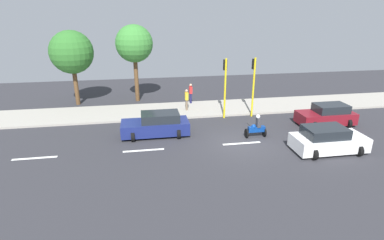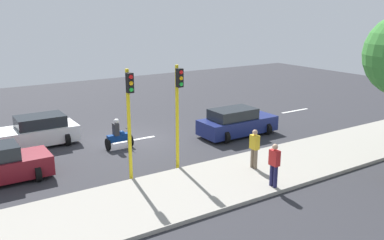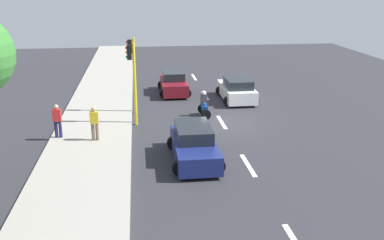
{
  "view_description": "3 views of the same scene",
  "coord_description": "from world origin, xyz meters",
  "px_view_note": "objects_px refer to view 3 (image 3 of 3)",
  "views": [
    {
      "loc": [
        -16.51,
        5.9,
        7.84
      ],
      "look_at": [
        2.07,
        2.76,
        0.97
      ],
      "focal_mm": 28.64,
      "sensor_mm": 36.0,
      "label": 1
    },
    {
      "loc": [
        19.08,
        -8.68,
        6.64
      ],
      "look_at": [
        2.99,
        1.71,
        1.52
      ],
      "focal_mm": 38.52,
      "sensor_mm": 36.0,
      "label": 2
    },
    {
      "loc": [
        4.54,
        22.72,
        7.57
      ],
      "look_at": [
        2.16,
        3.84,
        1.45
      ],
      "focal_mm": 40.58,
      "sensor_mm": 36.0,
      "label": 3
    }
  ],
  "objects_px": {
    "car_white": "(237,90)",
    "traffic_light_midblock": "(132,72)",
    "car_dark_blue": "(194,145)",
    "motorcycle": "(204,106)",
    "pedestrian_by_tree": "(57,120)",
    "car_maroon": "(174,83)",
    "pedestrian_near_signal": "(94,122)",
    "traffic_light_corner": "(133,65)"
  },
  "relations": [
    {
      "from": "car_white",
      "to": "traffic_light_midblock",
      "type": "xyz_separation_m",
      "value": [
        6.72,
        4.35,
        2.22
      ]
    },
    {
      "from": "car_dark_blue",
      "to": "motorcycle",
      "type": "bearing_deg",
      "value": -102.64
    },
    {
      "from": "car_dark_blue",
      "to": "pedestrian_by_tree",
      "type": "height_order",
      "value": "pedestrian_by_tree"
    },
    {
      "from": "car_maroon",
      "to": "car_white",
      "type": "bearing_deg",
      "value": 148.67
    },
    {
      "from": "motorcycle",
      "to": "pedestrian_by_tree",
      "type": "height_order",
      "value": "pedestrian_by_tree"
    },
    {
      "from": "car_white",
      "to": "pedestrian_by_tree",
      "type": "height_order",
      "value": "pedestrian_by_tree"
    },
    {
      "from": "motorcycle",
      "to": "pedestrian_near_signal",
      "type": "relative_size",
      "value": 0.91
    },
    {
      "from": "pedestrian_near_signal",
      "to": "traffic_light_midblock",
      "type": "distance_m",
      "value": 3.71
    },
    {
      "from": "car_white",
      "to": "traffic_light_corner",
      "type": "height_order",
      "value": "traffic_light_corner"
    },
    {
      "from": "pedestrian_near_signal",
      "to": "traffic_light_midblock",
      "type": "relative_size",
      "value": 0.38
    },
    {
      "from": "car_dark_blue",
      "to": "car_maroon",
      "type": "relative_size",
      "value": 1.1
    },
    {
      "from": "pedestrian_by_tree",
      "to": "car_maroon",
      "type": "bearing_deg",
      "value": -126.61
    },
    {
      "from": "car_dark_blue",
      "to": "traffic_light_midblock",
      "type": "relative_size",
      "value": 0.97
    },
    {
      "from": "motorcycle",
      "to": "traffic_light_corner",
      "type": "height_order",
      "value": "traffic_light_corner"
    },
    {
      "from": "traffic_light_corner",
      "to": "car_maroon",
      "type": "bearing_deg",
      "value": -120.91
    },
    {
      "from": "car_maroon",
      "to": "traffic_light_corner",
      "type": "height_order",
      "value": "traffic_light_corner"
    },
    {
      "from": "car_dark_blue",
      "to": "motorcycle",
      "type": "distance_m",
      "value": 6.47
    },
    {
      "from": "car_dark_blue",
      "to": "pedestrian_by_tree",
      "type": "xyz_separation_m",
      "value": [
        6.35,
        -3.31,
        0.35
      ]
    },
    {
      "from": "motorcycle",
      "to": "car_dark_blue",
      "type": "bearing_deg",
      "value": 77.36
    },
    {
      "from": "traffic_light_corner",
      "to": "car_dark_blue",
      "type": "bearing_deg",
      "value": 109.33
    },
    {
      "from": "car_white",
      "to": "motorcycle",
      "type": "bearing_deg",
      "value": 50.8
    },
    {
      "from": "traffic_light_corner",
      "to": "pedestrian_by_tree",
      "type": "bearing_deg",
      "value": 47.94
    },
    {
      "from": "pedestrian_near_signal",
      "to": "traffic_light_midblock",
      "type": "height_order",
      "value": "traffic_light_midblock"
    },
    {
      "from": "car_dark_blue",
      "to": "pedestrian_near_signal",
      "type": "distance_m",
      "value": 5.25
    },
    {
      "from": "car_maroon",
      "to": "motorcycle",
      "type": "bearing_deg",
      "value": 102.65
    },
    {
      "from": "car_dark_blue",
      "to": "traffic_light_corner",
      "type": "relative_size",
      "value": 0.97
    },
    {
      "from": "pedestrian_by_tree",
      "to": "traffic_light_midblock",
      "type": "xyz_separation_m",
      "value": [
        -3.73,
        -1.95,
        1.87
      ]
    },
    {
      "from": "car_white",
      "to": "traffic_light_midblock",
      "type": "height_order",
      "value": "traffic_light_midblock"
    },
    {
      "from": "car_white",
      "to": "pedestrian_near_signal",
      "type": "relative_size",
      "value": 2.45
    },
    {
      "from": "car_maroon",
      "to": "pedestrian_near_signal",
      "type": "relative_size",
      "value": 2.34
    },
    {
      "from": "car_maroon",
      "to": "pedestrian_near_signal",
      "type": "xyz_separation_m",
      "value": [
        4.63,
        9.35,
        0.35
      ]
    },
    {
      "from": "pedestrian_near_signal",
      "to": "traffic_light_corner",
      "type": "distance_m",
      "value": 5.46
    },
    {
      "from": "motorcycle",
      "to": "traffic_light_midblock",
      "type": "distance_m",
      "value": 4.75
    },
    {
      "from": "traffic_light_midblock",
      "to": "motorcycle",
      "type": "bearing_deg",
      "value": -165.4
    },
    {
      "from": "car_maroon",
      "to": "traffic_light_midblock",
      "type": "height_order",
      "value": "traffic_light_midblock"
    },
    {
      "from": "car_white",
      "to": "pedestrian_by_tree",
      "type": "bearing_deg",
      "value": 31.07
    },
    {
      "from": "car_white",
      "to": "car_maroon",
      "type": "distance_m",
      "value": 4.66
    },
    {
      "from": "car_white",
      "to": "car_maroon",
      "type": "relative_size",
      "value": 1.04
    },
    {
      "from": "pedestrian_by_tree",
      "to": "traffic_light_corner",
      "type": "bearing_deg",
      "value": -132.06
    },
    {
      "from": "car_dark_blue",
      "to": "traffic_light_midblock",
      "type": "xyz_separation_m",
      "value": [
        2.61,
        -5.26,
        2.22
      ]
    },
    {
      "from": "motorcycle",
      "to": "pedestrian_near_signal",
      "type": "bearing_deg",
      "value": 31.54
    },
    {
      "from": "motorcycle",
      "to": "car_white",
      "type": "bearing_deg",
      "value": -129.2
    }
  ]
}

